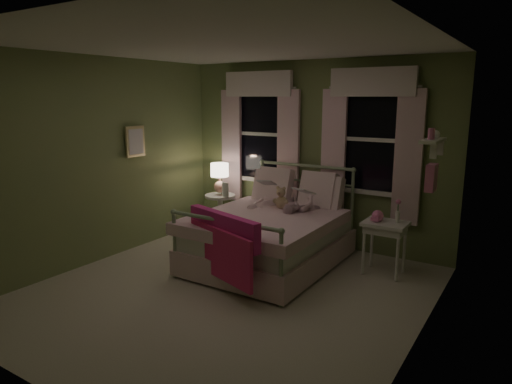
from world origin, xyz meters
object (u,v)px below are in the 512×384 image
Objects in this scene: nightstand_left at (220,210)px; child_left at (269,181)px; nightstand_right at (385,230)px; teddy_bear at (281,200)px; bed at (271,235)px; table_lamp at (220,175)px; child_right at (306,187)px.

child_left is at bearing -10.24° from nightstand_left.
nightstand_right is (1.60, 0.00, -0.43)m from child_left.
nightstand_left is 2.58m from nightstand_right.
teddy_bear is 0.47× the size of nightstand_right.
table_lamp is (-1.24, 0.60, 0.57)m from bed.
child_right is at bearing 29.50° from teddy_bear.
child_left is (-0.28, 0.42, 0.59)m from bed.
bed is 2.64× the size of child_right.
bed reaches higher than nightstand_left.
bed is 3.18× the size of nightstand_right.
nightstand_right is at bearing -3.83° from nightstand_left.
child_left is at bearing -179.91° from nightstand_right.
nightstand_left is at bearing 154.42° from bed.
table_lamp reaches higher than nightstand_right.
teddy_bear is 0.46× the size of nightstand_left.
teddy_bear is at bearing -14.96° from nightstand_left.
bed is at bearing -25.58° from table_lamp.
teddy_bear is at bearing -14.96° from table_lamp.
bed reaches higher than nightstand_right.
teddy_bear is 1.30m from table_lamp.
nightstand_right is (1.04, 0.00, -0.41)m from child_right.
bed is at bearing -162.25° from nightstand_right.
table_lamp is at bearing 2.69° from child_left.
child_left is 1.27× the size of nightstand_right.
teddy_bear is 1.36m from nightstand_right.
nightstand_left is at bearing 165.04° from teddy_bear.
child_left is at bearing 150.50° from teddy_bear.
bed is at bearing -25.58° from nightstand_left.
table_lamp is (-0.96, 0.17, -0.02)m from child_left.
table_lamp is (-0.00, -0.00, 0.54)m from nightstand_left.
child_right is 2.58× the size of teddy_bear.
child_right is at bearing -167.07° from child_left.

